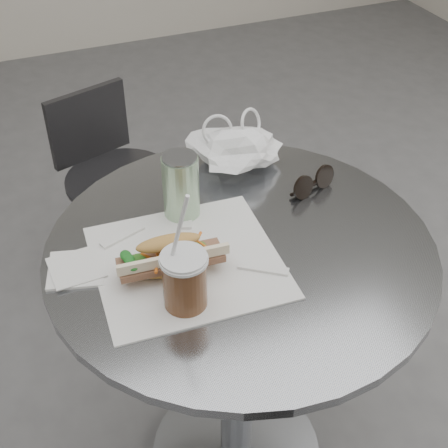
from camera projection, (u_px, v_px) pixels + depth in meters
name	position (u px, v px, depth m)	size (l,w,h in m)	color
cafe_table	(238.00, 338.00, 1.38)	(0.76, 0.76, 0.74)	slate
chair_far	(118.00, 203.00, 2.06)	(0.35, 0.38, 0.65)	#2D2C2F
sandwich_paper	(187.00, 262.00, 1.17)	(0.34, 0.32, 0.00)	white
banh_mi	(170.00, 257.00, 1.12)	(0.24, 0.11, 0.08)	#C28549
iced_coffee	(185.00, 280.00, 1.05)	(0.08, 0.08, 0.24)	brown
sunglasses	(313.00, 183.00, 1.33)	(0.12, 0.06, 0.05)	black
plastic_bag	(237.00, 151.00, 1.38)	(0.19, 0.15, 0.10)	white
napkin_stack	(76.00, 268.00, 1.15)	(0.13, 0.13, 0.01)	white
drink_can	(181.00, 186.00, 1.24)	(0.07, 0.07, 0.14)	#68A661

